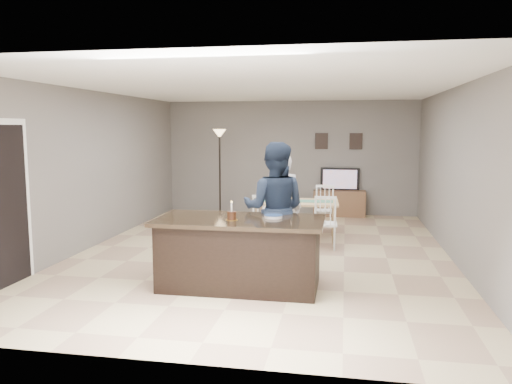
% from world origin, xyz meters
% --- Properties ---
extents(floor, '(8.00, 8.00, 0.00)m').
position_xyz_m(floor, '(0.00, 0.00, 0.00)').
color(floor, tan).
rests_on(floor, ground).
extents(room_shell, '(8.00, 8.00, 8.00)m').
position_xyz_m(room_shell, '(0.00, 0.00, 1.68)').
color(room_shell, slate).
rests_on(room_shell, floor).
extents(kitchen_island, '(2.15, 1.10, 0.90)m').
position_xyz_m(kitchen_island, '(0.00, -1.80, 0.45)').
color(kitchen_island, black).
rests_on(kitchen_island, floor).
extents(tv_console, '(1.20, 0.40, 0.60)m').
position_xyz_m(tv_console, '(1.20, 3.77, 0.30)').
color(tv_console, brown).
rests_on(tv_console, floor).
extents(television, '(0.91, 0.12, 0.53)m').
position_xyz_m(television, '(1.20, 3.84, 0.86)').
color(television, black).
rests_on(television, tv_console).
extents(tv_screen_glow, '(0.78, 0.00, 0.78)m').
position_xyz_m(tv_screen_glow, '(1.20, 3.76, 0.87)').
color(tv_screen_glow, '#DB5D18').
rests_on(tv_screen_glow, tv_console).
extents(picture_frames, '(1.10, 0.02, 0.38)m').
position_xyz_m(picture_frames, '(1.15, 3.98, 1.75)').
color(picture_frames, black).
rests_on(picture_frames, room_shell).
extents(doorway, '(0.00, 2.10, 2.65)m').
position_xyz_m(doorway, '(-2.99, -2.30, 1.26)').
color(doorway, black).
rests_on(doorway, floor).
extents(woman, '(0.64, 0.43, 1.71)m').
position_xyz_m(woman, '(0.37, -0.45, 0.85)').
color(woman, silver).
rests_on(woman, floor).
extents(man, '(0.93, 0.73, 1.87)m').
position_xyz_m(man, '(0.35, -1.15, 0.93)').
color(man, '#192338').
rests_on(man, floor).
extents(birthday_cake, '(0.16, 0.16, 0.24)m').
position_xyz_m(birthday_cake, '(-0.08, -1.91, 0.96)').
color(birthday_cake, gold).
rests_on(birthday_cake, kitchen_island).
extents(plate_stack, '(0.24, 0.24, 0.04)m').
position_xyz_m(plate_stack, '(0.41, -1.67, 0.92)').
color(plate_stack, white).
rests_on(plate_stack, kitchen_island).
extents(dining_table, '(1.57, 1.79, 0.93)m').
position_xyz_m(dining_table, '(0.44, 1.12, 0.59)').
color(dining_table, tan).
rests_on(dining_table, floor).
extents(floor_lamp, '(0.30, 0.30, 2.03)m').
position_xyz_m(floor_lamp, '(-1.52, 3.11, 1.58)').
color(floor_lamp, black).
rests_on(floor_lamp, floor).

